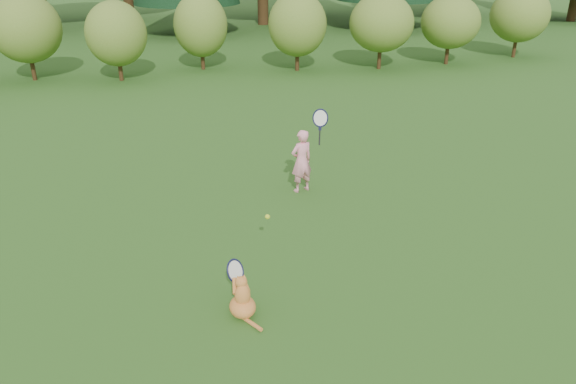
{
  "coord_description": "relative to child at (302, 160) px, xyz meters",
  "views": [
    {
      "loc": [
        -1.48,
        -6.96,
        4.25
      ],
      "look_at": [
        0.2,
        0.8,
        0.7
      ],
      "focal_mm": 35.0,
      "sensor_mm": 36.0,
      "label": 1
    }
  ],
  "objects": [
    {
      "name": "cat",
      "position": [
        -1.61,
        -3.53,
        -0.33
      ],
      "size": [
        0.44,
        0.84,
        0.75
      ],
      "rotation": [
        0.0,
        0.0,
        0.09
      ],
      "color": "#C66C26",
      "rests_on": "ground"
    },
    {
      "name": "shrub_row",
      "position": [
        -0.8,
        10.66,
        0.78
      ],
      "size": [
        28.0,
        3.0,
        2.8
      ],
      "primitive_type": null,
      "color": "olive",
      "rests_on": "ground"
    },
    {
      "name": "ground",
      "position": [
        -0.8,
        -2.34,
        -0.62
      ],
      "size": [
        100.0,
        100.0,
        0.0
      ],
      "primitive_type": "plane",
      "color": "#204C15",
      "rests_on": "ground"
    },
    {
      "name": "child",
      "position": [
        0.0,
        0.0,
        0.0
      ],
      "size": [
        0.71,
        0.48,
        1.77
      ],
      "rotation": [
        0.0,
        0.0,
        3.49
      ],
      "color": "pink",
      "rests_on": "ground"
    },
    {
      "name": "tennis_ball",
      "position": [
        -1.05,
        -2.26,
        0.05
      ],
      "size": [
        0.07,
        0.07,
        0.07
      ],
      "color": "#A4DA19",
      "rests_on": "ground"
    }
  ]
}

